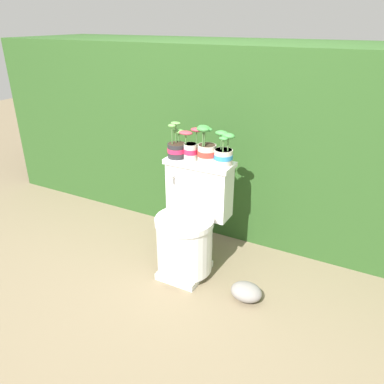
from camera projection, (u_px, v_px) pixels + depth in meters
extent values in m
plane|color=#75664C|center=(177.00, 269.00, 2.49)|extent=(12.00, 12.00, 0.00)
cube|color=#284C1E|center=(240.00, 131.00, 3.03)|extent=(4.07, 1.00, 1.36)
cube|color=silver|center=(185.00, 270.00, 2.44)|extent=(0.27, 0.30, 0.04)
cylinder|color=silver|center=(185.00, 246.00, 2.36)|extent=(0.35, 0.35, 0.33)
cylinder|color=silver|center=(184.00, 221.00, 2.29)|extent=(0.36, 0.36, 0.04)
cube|color=silver|center=(199.00, 190.00, 2.39)|extent=(0.41, 0.16, 0.34)
cube|color=silver|center=(200.00, 163.00, 2.31)|extent=(0.43, 0.18, 0.03)
cylinder|color=silver|center=(171.00, 177.00, 2.33)|extent=(0.02, 0.05, 0.02)
cylinder|color=#262628|center=(177.00, 151.00, 2.34)|extent=(0.12, 0.12, 0.09)
cylinder|color=#D1234C|center=(177.00, 150.00, 2.34)|extent=(0.12, 0.12, 0.03)
cylinder|color=#332319|center=(177.00, 144.00, 2.33)|extent=(0.11, 0.11, 0.01)
cylinder|color=#4C753D|center=(179.00, 138.00, 2.34)|extent=(0.01, 0.01, 0.06)
ellipsoid|color=#569342|center=(179.00, 132.00, 2.33)|extent=(0.08, 0.05, 0.03)
cylinder|color=#4C753D|center=(176.00, 133.00, 2.32)|extent=(0.01, 0.01, 0.12)
ellipsoid|color=#569342|center=(176.00, 123.00, 2.29)|extent=(0.07, 0.05, 0.02)
cylinder|color=#4C753D|center=(172.00, 135.00, 2.30)|extent=(0.01, 0.01, 0.11)
ellipsoid|color=#569342|center=(172.00, 126.00, 2.27)|extent=(0.05, 0.04, 0.02)
cylinder|color=beige|center=(191.00, 152.00, 2.30)|extent=(0.08, 0.08, 0.10)
cylinder|color=#D1234C|center=(191.00, 151.00, 2.30)|extent=(0.09, 0.09, 0.03)
cylinder|color=#332319|center=(191.00, 145.00, 2.28)|extent=(0.08, 0.08, 0.01)
cylinder|color=#4C753D|center=(196.00, 137.00, 2.26)|extent=(0.01, 0.01, 0.08)
ellipsoid|color=#93333D|center=(197.00, 130.00, 2.24)|extent=(0.07, 0.05, 0.03)
cylinder|color=#4C753D|center=(186.00, 139.00, 2.25)|extent=(0.01, 0.01, 0.06)
ellipsoid|color=#93333D|center=(186.00, 133.00, 2.24)|extent=(0.09, 0.06, 0.02)
cylinder|color=beige|center=(207.00, 154.00, 2.25)|extent=(0.11, 0.11, 0.11)
cylinder|color=red|center=(207.00, 153.00, 2.25)|extent=(0.12, 0.12, 0.03)
cylinder|color=#332319|center=(207.00, 146.00, 2.23)|extent=(0.10, 0.10, 0.01)
cylinder|color=#4C753D|center=(204.00, 139.00, 2.18)|extent=(0.01, 0.01, 0.09)
ellipsoid|color=#387F38|center=(205.00, 130.00, 2.16)|extent=(0.06, 0.04, 0.02)
cylinder|color=#4C753D|center=(205.00, 138.00, 2.21)|extent=(0.01, 0.01, 0.09)
ellipsoid|color=#387F38|center=(205.00, 129.00, 2.19)|extent=(0.10, 0.07, 0.03)
cylinder|color=#4C753D|center=(203.00, 136.00, 2.23)|extent=(0.01, 0.01, 0.09)
ellipsoid|color=#387F38|center=(204.00, 127.00, 2.21)|extent=(0.08, 0.05, 0.03)
cylinder|color=#4C753D|center=(203.00, 139.00, 2.18)|extent=(0.01, 0.01, 0.10)
ellipsoid|color=#387F38|center=(203.00, 129.00, 2.16)|extent=(0.08, 0.05, 0.03)
cylinder|color=beige|center=(223.00, 157.00, 2.22)|extent=(0.11, 0.11, 0.10)
cylinder|color=#2D84BC|center=(223.00, 157.00, 2.22)|extent=(0.11, 0.11, 0.03)
cylinder|color=#332319|center=(224.00, 151.00, 2.21)|extent=(0.10, 0.10, 0.01)
cylinder|color=#4C753D|center=(221.00, 142.00, 2.19)|extent=(0.01, 0.01, 0.09)
ellipsoid|color=#387F38|center=(222.00, 133.00, 2.17)|extent=(0.08, 0.06, 0.03)
cylinder|color=#4C753D|center=(228.00, 144.00, 2.16)|extent=(0.01, 0.01, 0.08)
ellipsoid|color=#387F38|center=(228.00, 136.00, 2.14)|extent=(0.08, 0.05, 0.03)
cylinder|color=#4C753D|center=(223.00, 146.00, 2.15)|extent=(0.01, 0.01, 0.07)
ellipsoid|color=#387F38|center=(223.00, 139.00, 2.13)|extent=(0.05, 0.04, 0.02)
ellipsoid|color=gray|center=(246.00, 292.00, 2.20)|extent=(0.19, 0.15, 0.10)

